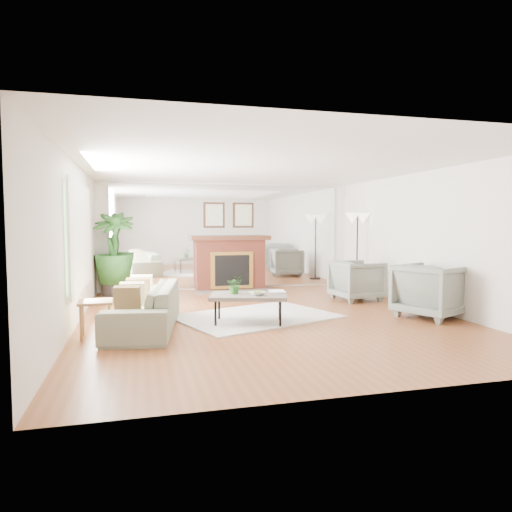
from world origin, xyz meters
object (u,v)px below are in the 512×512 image
object	(u,v)px
sofa	(144,307)
side_table	(96,307)
floor_lamp	(357,225)
armchair_back	(357,280)
potted_ficus	(113,251)
coffee_table	(249,297)
armchair_front	(431,291)
fireplace	(230,262)

from	to	relation	value
sofa	side_table	world-z (taller)	sofa
floor_lamp	sofa	bearing A→B (deg)	-151.74
armchair_back	potted_ficus	size ratio (longest dim) A/B	0.49
armchair_back	side_table	bearing A→B (deg)	104.91
coffee_table	armchair_front	world-z (taller)	armchair_front
floor_lamp	coffee_table	bearing A→B (deg)	-140.39
sofa	armchair_front	size ratio (longest dim) A/B	2.27
sofa	side_table	distance (m)	0.74
sofa	armchair_back	distance (m)	4.48
fireplace	side_table	size ratio (longest dim) A/B	4.04
coffee_table	sofa	distance (m)	1.57
fireplace	potted_ficus	xyz separation A→B (m)	(-2.60, -0.16, 0.30)
floor_lamp	side_table	bearing A→B (deg)	-151.71
armchair_front	floor_lamp	xyz separation A→B (m)	(0.10, 2.85, 1.08)
fireplace	potted_ficus	world-z (taller)	fireplace
fireplace	sofa	bearing A→B (deg)	-119.18
armchair_front	potted_ficus	size ratio (longest dim) A/B	0.55
side_table	floor_lamp	world-z (taller)	floor_lamp
armchair_front	coffee_table	bearing A→B (deg)	60.86
armchair_back	floor_lamp	xyz separation A→B (m)	(0.50, 0.99, 1.13)
armchair_back	side_table	xyz separation A→B (m)	(-4.85, -1.89, 0.02)
fireplace	potted_ficus	distance (m)	2.62
armchair_front	potted_ficus	distance (m)	6.43
armchair_front	side_table	size ratio (longest dim) A/B	1.94
sofa	potted_ficus	distance (m)	3.54
coffee_table	sofa	size ratio (longest dim) A/B	0.58
side_table	floor_lamp	size ratio (longest dim) A/B	0.28
armchair_front	floor_lamp	world-z (taller)	floor_lamp
coffee_table	floor_lamp	bearing A→B (deg)	39.61
fireplace	side_table	bearing A→B (deg)	-123.92
coffee_table	potted_ficus	size ratio (longest dim) A/B	0.73
armchair_back	coffee_table	bearing A→B (deg)	114.97
fireplace	armchair_back	distance (m)	3.02
side_table	floor_lamp	bearing A→B (deg)	28.29
armchair_front	side_table	bearing A→B (deg)	65.88
armchair_back	armchair_front	world-z (taller)	armchair_front
armchair_back	potted_ficus	bearing A→B (deg)	62.14
potted_ficus	floor_lamp	xyz separation A→B (m)	(5.30, -0.90, 0.57)
sofa	armchair_back	world-z (taller)	armchair_back
armchair_front	floor_lamp	size ratio (longest dim) A/B	0.55
armchair_front	potted_ficus	bearing A→B (deg)	29.73
armchair_front	potted_ficus	world-z (taller)	potted_ficus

